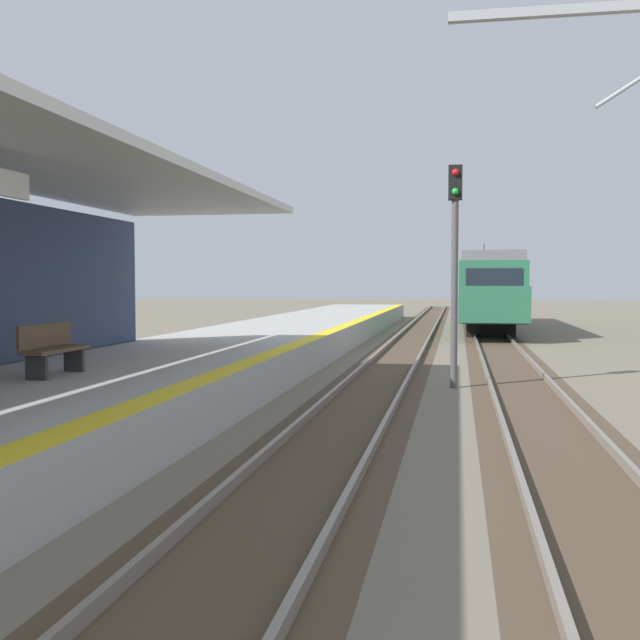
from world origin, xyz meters
name	(u,v)px	position (x,y,z in m)	size (l,w,h in m)	color
station_platform	(129,386)	(-2.50, 16.00, 0.45)	(5.00, 80.00, 0.91)	#A8A8A3
track_pair_nearest_platform	(375,385)	(1.90, 20.00, 0.05)	(2.34, 120.00, 0.16)	#4C3D2D
track_pair_middle	(523,389)	(5.30, 20.00, 0.05)	(2.34, 120.00, 0.16)	#4C3D2D
approaching_train	(486,288)	(5.30, 43.25, 2.18)	(2.93, 19.60, 4.76)	#286647
rail_signal_post	(455,252)	(3.74, 20.17, 3.19)	(0.32, 0.34, 5.20)	#4C4C4C
platform_bench	(52,348)	(-2.95, 13.98, 1.37)	(0.45, 1.60, 0.88)	brown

